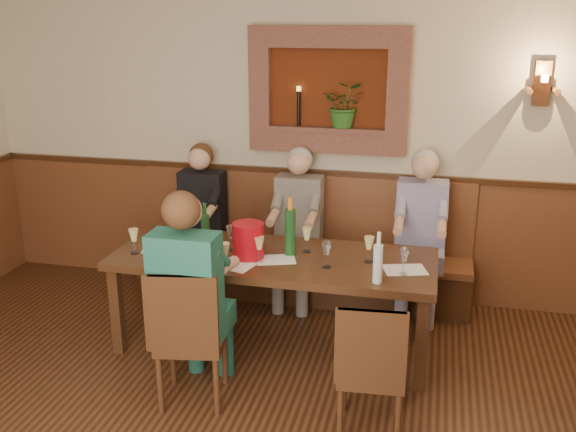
{
  "coord_description": "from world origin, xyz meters",
  "views": [
    {
      "loc": [
        1.13,
        -2.48,
        2.48
      ],
      "look_at": [
        0.1,
        1.9,
        1.05
      ],
      "focal_mm": 40.0,
      "sensor_mm": 36.0,
      "label": 1
    }
  ],
  "objects_px": {
    "chair_near_left": "(192,362)",
    "wine_bottle_green_a": "(290,231)",
    "chair_near_right": "(370,394)",
    "spittoon_bucket": "(248,240)",
    "water_bottle": "(378,263)",
    "person_bench_left": "(201,233)",
    "dining_table": "(274,265)",
    "person_chair_front": "(193,313)",
    "person_bench_right": "(419,249)",
    "bench": "(300,262)",
    "person_bench_mid": "(297,241)",
    "wine_bottle_green_b": "(206,231)"
  },
  "relations": [
    {
      "from": "chair_near_right",
      "to": "person_bench_mid",
      "type": "distance_m",
      "value": 1.97
    },
    {
      "from": "person_bench_mid",
      "to": "wine_bottle_green_a",
      "type": "relative_size",
      "value": 3.14
    },
    {
      "from": "person_bench_right",
      "to": "water_bottle",
      "type": "relative_size",
      "value": 3.97
    },
    {
      "from": "wine_bottle_green_a",
      "to": "chair_near_right",
      "type": "bearing_deg",
      "value": -52.87
    },
    {
      "from": "person_bench_left",
      "to": "chair_near_left",
      "type": "bearing_deg",
      "value": -71.48
    },
    {
      "from": "person_bench_mid",
      "to": "water_bottle",
      "type": "distance_m",
      "value": 1.46
    },
    {
      "from": "chair_near_right",
      "to": "person_bench_mid",
      "type": "bearing_deg",
      "value": 111.29
    },
    {
      "from": "chair_near_left",
      "to": "wine_bottle_green_a",
      "type": "bearing_deg",
      "value": 52.2
    },
    {
      "from": "chair_near_right",
      "to": "wine_bottle_green_a",
      "type": "relative_size",
      "value": 2.02
    },
    {
      "from": "chair_near_right",
      "to": "person_chair_front",
      "type": "distance_m",
      "value": 1.24
    },
    {
      "from": "chair_near_right",
      "to": "water_bottle",
      "type": "xyz_separation_m",
      "value": [
        -0.04,
        0.58,
        0.63
      ]
    },
    {
      "from": "bench",
      "to": "chair_near_right",
      "type": "distance_m",
      "value": 2.03
    },
    {
      "from": "wine_bottle_green_b",
      "to": "person_bench_left",
      "type": "bearing_deg",
      "value": 113.87
    },
    {
      "from": "person_bench_left",
      "to": "water_bottle",
      "type": "distance_m",
      "value": 2.09
    },
    {
      "from": "person_bench_mid",
      "to": "spittoon_bucket",
      "type": "relative_size",
      "value": 5.24
    },
    {
      "from": "chair_near_right",
      "to": "person_bench_right",
      "type": "distance_m",
      "value": 1.79
    },
    {
      "from": "person_bench_left",
      "to": "person_bench_mid",
      "type": "xyz_separation_m",
      "value": [
        0.9,
        -0.0,
        0.0
      ]
    },
    {
      "from": "dining_table",
      "to": "person_chair_front",
      "type": "distance_m",
      "value": 0.85
    },
    {
      "from": "spittoon_bucket",
      "to": "chair_near_left",
      "type": "bearing_deg",
      "value": -102.88
    },
    {
      "from": "chair_near_left",
      "to": "person_bench_left",
      "type": "relative_size",
      "value": 0.7
    },
    {
      "from": "bench",
      "to": "person_bench_mid",
      "type": "xyz_separation_m",
      "value": [
        -0.0,
        -0.1,
        0.24
      ]
    },
    {
      "from": "dining_table",
      "to": "person_bench_mid",
      "type": "distance_m",
      "value": 0.84
    },
    {
      "from": "chair_near_right",
      "to": "water_bottle",
      "type": "distance_m",
      "value": 0.86
    },
    {
      "from": "spittoon_bucket",
      "to": "wine_bottle_green_a",
      "type": "bearing_deg",
      "value": 23.58
    },
    {
      "from": "chair_near_right",
      "to": "spittoon_bucket",
      "type": "relative_size",
      "value": 3.39
    },
    {
      "from": "person_bench_right",
      "to": "bench",
      "type": "bearing_deg",
      "value": 174.24
    },
    {
      "from": "dining_table",
      "to": "person_chair_front",
      "type": "xyz_separation_m",
      "value": [
        -0.34,
        -0.78,
        -0.07
      ]
    },
    {
      "from": "chair_near_right",
      "to": "wine_bottle_green_a",
      "type": "distance_m",
      "value": 1.37
    },
    {
      "from": "chair_near_left",
      "to": "person_chair_front",
      "type": "relative_size",
      "value": 0.66
    },
    {
      "from": "spittoon_bucket",
      "to": "water_bottle",
      "type": "bearing_deg",
      "value": -14.32
    },
    {
      "from": "dining_table",
      "to": "wine_bottle_green_b",
      "type": "bearing_deg",
      "value": 178.54
    },
    {
      "from": "person_bench_mid",
      "to": "person_chair_front",
      "type": "distance_m",
      "value": 1.65
    },
    {
      "from": "person_bench_right",
      "to": "person_bench_mid",
      "type": "bearing_deg",
      "value": 179.95
    },
    {
      "from": "spittoon_bucket",
      "to": "wine_bottle_green_a",
      "type": "xyz_separation_m",
      "value": [
        0.29,
        0.13,
        0.05
      ]
    },
    {
      "from": "person_bench_mid",
      "to": "person_chair_front",
      "type": "bearing_deg",
      "value": -101.9
    },
    {
      "from": "person_bench_right",
      "to": "spittoon_bucket",
      "type": "bearing_deg",
      "value": -142.9
    },
    {
      "from": "dining_table",
      "to": "chair_near_left",
      "type": "height_order",
      "value": "chair_near_left"
    },
    {
      "from": "person_bench_right",
      "to": "wine_bottle_green_a",
      "type": "xyz_separation_m",
      "value": [
        -0.93,
        -0.79,
        0.35
      ]
    },
    {
      "from": "chair_near_left",
      "to": "wine_bottle_green_a",
      "type": "relative_size",
      "value": 2.18
    },
    {
      "from": "person_chair_front",
      "to": "spittoon_bucket",
      "type": "xyz_separation_m",
      "value": [
        0.18,
        0.69,
        0.28
      ]
    },
    {
      "from": "person_bench_mid",
      "to": "wine_bottle_green_b",
      "type": "height_order",
      "value": "person_bench_mid"
    },
    {
      "from": "person_chair_front",
      "to": "dining_table",
      "type": "bearing_deg",
      "value": 66.06
    },
    {
      "from": "person_chair_front",
      "to": "spittoon_bucket",
      "type": "height_order",
      "value": "person_chair_front"
    },
    {
      "from": "spittoon_bucket",
      "to": "wine_bottle_green_b",
      "type": "xyz_separation_m",
      "value": [
        -0.37,
        0.1,
        0.01
      ]
    },
    {
      "from": "dining_table",
      "to": "chair_near_right",
      "type": "height_order",
      "value": "chair_near_right"
    },
    {
      "from": "dining_table",
      "to": "person_bench_left",
      "type": "height_order",
      "value": "person_bench_left"
    },
    {
      "from": "bench",
      "to": "person_chair_front",
      "type": "height_order",
      "value": "person_chair_front"
    },
    {
      "from": "chair_near_left",
      "to": "person_chair_front",
      "type": "height_order",
      "value": "person_chair_front"
    },
    {
      "from": "wine_bottle_green_b",
      "to": "water_bottle",
      "type": "bearing_deg",
      "value": -14.39
    },
    {
      "from": "person_bench_left",
      "to": "chair_near_right",
      "type": "bearing_deg",
      "value": -45.13
    }
  ]
}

